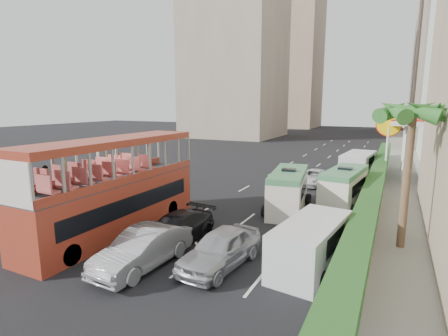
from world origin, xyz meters
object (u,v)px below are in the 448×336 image
Objects in this scene: double_decker_bus at (115,186)px; panel_van_far at (358,165)px; minibus_near at (288,191)px; car_silver_lane_b at (221,266)px; van_asset at (314,185)px; panel_van_near at (311,245)px; minibus_far at (344,188)px; car_silver_lane_a at (144,267)px; palm_tree at (406,180)px; shell_station at (429,149)px; car_black at (175,244)px.

double_decker_bus reaches higher than panel_van_far.
minibus_near reaches higher than panel_van_far.
car_silver_lane_b is (6.92, -1.24, -2.53)m from double_decker_bus.
van_asset is 15.98m from panel_van_near.
double_decker_bus is 10.72m from minibus_near.
minibus_far is at bearing 97.30° from panel_van_near.
panel_van_near is (10.38, 0.34, -1.52)m from double_decker_bus.
car_silver_lane_a is 0.77× the size of palm_tree.
car_silver_lane_b is at bearing -84.28° from van_asset.
shell_station is at bearing 75.87° from car_silver_lane_b.
car_black reaches higher than van_asset.
double_decker_bus is at bearing -170.92° from panel_van_near.
palm_tree reaches higher than double_decker_bus.
car_silver_lane_b is at bearing -110.53° from shell_station.
palm_tree is 0.80× the size of shell_station.
car_silver_lane_b is at bearing -100.88° from minibus_near.
car_black is 0.89× the size of minibus_far.
minibus_near is 13.53m from panel_van_far.
panel_van_near is (3.12, -7.45, -0.29)m from minibus_near.
car_silver_lane_a is 28.53m from shell_station.
minibus_near is 8.09m from panel_van_near.
car_black is at bearing -117.78° from shell_station.
car_black is at bearing 166.20° from car_silver_lane_b.
double_decker_bus is at bearing -163.84° from palm_tree.
shell_station reaches higher than car_silver_lane_b.
van_asset is at bearing 81.61° from minibus_near.
double_decker_bus is at bearing -110.08° from panel_van_far.
double_decker_bus reaches higher than van_asset.
car_silver_lane_b is at bearing -99.80° from minibus_far.
car_silver_lane_a is 0.97× the size of panel_van_near.
car_silver_lane_a is at bearing -109.17° from minibus_far.
panel_van_near is 0.63× the size of shell_station.
car_black is at bearing -168.93° from panel_van_near.
shell_station is at bearing 25.05° from panel_van_far.
panel_van_near is at bearing 31.02° from car_silver_lane_b.
car_silver_lane_a is 12.36m from palm_tree.
double_decker_bus is 2.35× the size of car_silver_lane_b.
van_asset is at bearing 83.56° from car_silver_lane_a.
minibus_near is at bearing 119.92° from panel_van_near.
shell_station is (2.20, 19.00, -0.63)m from palm_tree.
van_asset is at bearing -115.21° from panel_van_far.
shell_station reaches higher than double_decker_bus.
palm_tree reaches higher than car_silver_lane_a.
panel_van_near reaches higher than car_black.
minibus_far is 0.71× the size of shell_station.
panel_van_far is at bearing 76.39° from car_black.
minibus_near is at bearing 47.07° from double_decker_bus.
car_silver_lane_b is 12.17m from minibus_far.
panel_van_far is at bearing 97.60° from panel_van_near.
panel_van_far is at bearing 78.55° from car_silver_lane_a.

